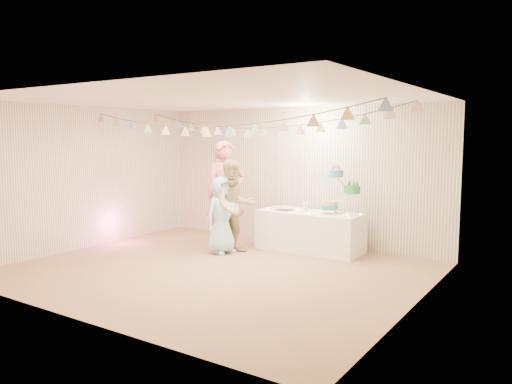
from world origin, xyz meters
The scene contains 25 objects.
floor centered at (0.00, 0.00, 0.00)m, with size 6.00×6.00×0.00m, color #866848.
ceiling centered at (0.00, 0.00, 2.60)m, with size 6.00×6.00×0.00m, color white.
back_wall centered at (0.00, 2.50, 1.30)m, with size 6.00×6.00×0.00m, color silver.
front_wall centered at (0.00, -2.50, 1.30)m, with size 6.00×6.00×0.00m, color silver.
left_wall centered at (-3.00, 0.00, 1.30)m, with size 5.00×5.00×0.00m, color silver.
right_wall centered at (3.00, 0.00, 1.30)m, with size 5.00×5.00×0.00m, color silver.
table centered at (0.57, 1.98, 0.35)m, with size 1.88×0.75×0.71m, color white.
cake_stand centered at (1.12, 2.03, 1.15)m, with size 0.71×0.42×0.79m, color silver, non-canonical shape.
cake_bottom centered at (0.97, 1.97, 0.84)m, with size 0.31×0.31×0.15m, color teal, non-canonical shape.
cake_middle centered at (1.30, 2.12, 1.11)m, with size 0.27×0.27×0.22m, color #1F8F33, non-canonical shape.
cake_top_tier centered at (1.06, 2.00, 1.38)m, with size 0.25×0.25×0.19m, color #3FA1C8, non-canonical shape.
platter centered at (0.09, 1.93, 0.76)m, with size 0.37×0.37×0.02m, color white.
posy centered at (0.45, 2.03, 0.83)m, with size 0.14×0.14×0.16m, color white, non-canonical shape.
person_adult_a centered at (-0.80, 1.32, 0.99)m, with size 0.72×0.47×1.97m, color #CB6A6D.
person_adult_b centered at (-0.45, 1.09, 0.82)m, with size 0.80×0.62×1.65m, color tan.
person_child centered at (-0.62, 0.97, 0.68)m, with size 0.66×0.43×1.36m, color #AAD9F1.
bunting_back centered at (0.00, 1.10, 2.35)m, with size 5.60×1.10×0.40m, color pink, non-canonical shape.
bunting_front centered at (0.00, -0.20, 2.32)m, with size 5.60×0.90×0.36m, color #72A5E5, non-canonical shape.
tealight_0 centered at (-0.23, 1.83, 0.72)m, with size 0.04×0.04×0.03m, color #FFD88C.
tealight_1 centered at (0.22, 2.16, 0.72)m, with size 0.04×0.04×0.03m, color #FFD88C.
tealight_2 centered at (0.67, 1.76, 0.72)m, with size 0.04×0.04×0.03m, color #FFD88C.
tealight_3 centered at (0.92, 2.20, 0.72)m, with size 0.04×0.04×0.03m, color #FFD88C.
tealight_4 centered at (1.39, 1.80, 0.72)m, with size 0.04×0.04×0.03m, color #FFD88C.
tealight_5 centered at (1.47, 2.13, 0.72)m, with size 0.04×0.04×0.03m, color #FFD88C.
tealight_6 centered at (1.29, 1.96, 0.72)m, with size 0.04×0.04×0.03m, color #FFD88C.
Camera 1 is at (4.63, -5.90, 2.04)m, focal length 35.00 mm.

